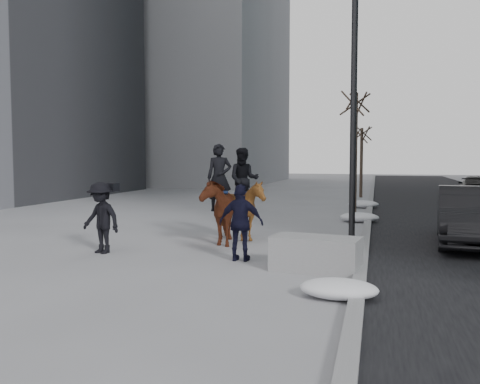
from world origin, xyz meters
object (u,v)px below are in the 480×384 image
(mounted_right, at_px, (243,203))
(car_near, at_px, (471,216))
(mounted_left, at_px, (218,206))
(planter, at_px, (316,254))

(mounted_right, bearing_deg, car_near, 7.88)
(mounted_left, distance_m, mounted_right, 0.79)
(car_near, bearing_deg, mounted_left, -162.58)
(car_near, height_order, mounted_left, mounted_left)
(planter, xyz_separation_m, mounted_left, (-3.03, 2.82, 0.66))
(car_near, distance_m, mounted_right, 6.20)
(planter, xyz_separation_m, mounted_right, (-2.47, 3.38, 0.70))
(mounted_left, xyz_separation_m, mounted_right, (0.56, 0.56, 0.04))
(mounted_right, bearing_deg, mounted_left, -134.62)
(planter, relative_size, car_near, 0.38)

